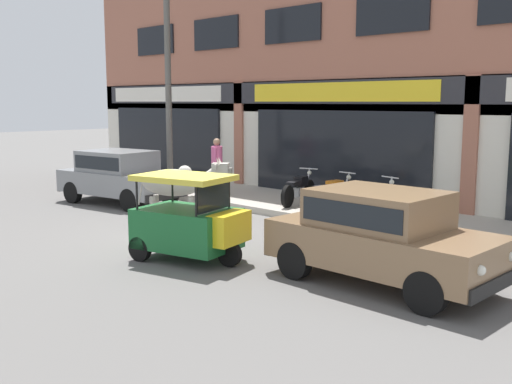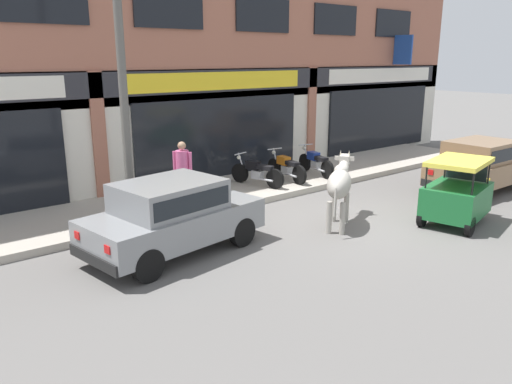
{
  "view_description": "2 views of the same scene",
  "coord_description": "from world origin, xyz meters",
  "views": [
    {
      "loc": [
        9.89,
        -8.4,
        2.79
      ],
      "look_at": [
        0.79,
        1.0,
        0.81
      ],
      "focal_mm": 42.0,
      "sensor_mm": 36.0,
      "label": 1
    },
    {
      "loc": [
        -8.67,
        -7.46,
        3.73
      ],
      "look_at": [
        -1.87,
        1.0,
        0.79
      ],
      "focal_mm": 35.0,
      "sensor_mm": 36.0,
      "label": 2
    }
  ],
  "objects": [
    {
      "name": "motorcycle_0",
      "position": [
        0.05,
        3.35,
        0.55
      ],
      "size": [
        0.68,
        1.78,
        0.88
      ],
      "color": "black",
      "rests_on": "sidewalk"
    },
    {
      "name": "motorcycle_1",
      "position": [
        1.13,
        3.29,
        0.55
      ],
      "size": [
        0.52,
        1.81,
        0.88
      ],
      "color": "black",
      "rests_on": "sidewalk"
    },
    {
      "name": "pedestrian",
      "position": [
        -2.62,
        2.93,
        1.15
      ],
      "size": [
        0.32,
        0.43,
        1.6
      ],
      "color": "#2D2D33",
      "rests_on": "sidewalk"
    },
    {
      "name": "ground_plane",
      "position": [
        0.0,
        0.0,
        0.0
      ],
      "size": [
        90.0,
        90.0,
        0.0
      ],
      "primitive_type": "plane",
      "color": "#605E5B"
    },
    {
      "name": "utility_pole",
      "position": [
        -4.21,
        2.5,
        3.01
      ],
      "size": [
        0.18,
        0.18,
        5.68
      ],
      "primitive_type": "cylinder",
      "color": "#595651",
      "rests_on": "sidewalk"
    },
    {
      "name": "shop_building",
      "position": [
        0.0,
        5.28,
        3.92
      ],
      "size": [
        23.0,
        1.4,
        8.29
      ],
      "color": "#9E604C",
      "rests_on": "ground"
    },
    {
      "name": "motorcycle_2",
      "position": [
        2.33,
        3.25,
        0.55
      ],
      "size": [
        0.64,
        1.79,
        0.88
      ],
      "color": "black",
      "rests_on": "sidewalk"
    },
    {
      "name": "cow",
      "position": [
        -0.45,
        -0.22,
        1.01
      ],
      "size": [
        1.84,
        1.47,
        1.61
      ],
      "color": "#9E998E",
      "rests_on": "ground"
    },
    {
      "name": "car_1",
      "position": [
        5.05,
        -0.65,
        0.81
      ],
      "size": [
        3.64,
        1.67,
        1.46
      ],
      "color": "black",
      "rests_on": "ground"
    },
    {
      "name": "car_0",
      "position": [
        -4.17,
        0.72,
        0.81
      ],
      "size": [
        3.76,
        2.09,
        1.46
      ],
      "color": "black",
      "rests_on": "ground"
    },
    {
      "name": "auto_rickshaw",
      "position": [
        1.86,
        -1.77,
        0.66
      ],
      "size": [
        2.13,
        1.52,
        1.52
      ],
      "color": "black",
      "rests_on": "ground"
    },
    {
      "name": "sidewalk",
      "position": [
        0.0,
        3.61,
        0.08
      ],
      "size": [
        19.0,
        2.82,
        0.17
      ],
      "primitive_type": "cube",
      "color": "#A8A093",
      "rests_on": "ground"
    }
  ]
}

